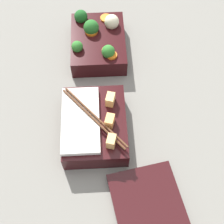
# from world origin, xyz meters

# --- Properties ---
(ground_plane) EXTENTS (3.00, 3.00, 0.00)m
(ground_plane) POSITION_xyz_m (0.00, 0.00, 0.00)
(ground_plane) COLOR slate
(bento_tray_vegetable) EXTENTS (0.19, 0.14, 0.08)m
(bento_tray_vegetable) POSITION_xyz_m (-0.13, 0.01, 0.03)
(bento_tray_vegetable) COLOR black
(bento_tray_vegetable) RESTS_ON ground_plane
(bento_tray_rice) EXTENTS (0.19, 0.14, 0.08)m
(bento_tray_rice) POSITION_xyz_m (0.12, -0.01, 0.03)
(bento_tray_rice) COLOR black
(bento_tray_rice) RESTS_ON ground_plane
(bento_lid) EXTENTS (0.21, 0.17, 0.02)m
(bento_lid) POSITION_xyz_m (0.32, 0.10, 0.01)
(bento_lid) COLOR black
(bento_lid) RESTS_ON ground_plane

